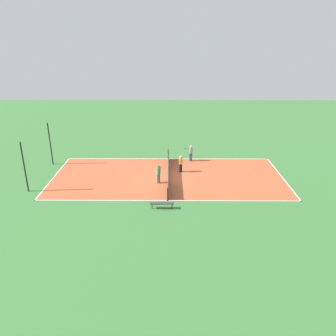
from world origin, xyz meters
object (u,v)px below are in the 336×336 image
object	(u,v)px
tennis_ball_right_alley	(112,172)
fence_post_back_right	(50,144)
player_baseline_gray	(191,152)
player_far_green	(159,173)
tennis_ball_far_baseline	(255,175)
tennis_net	(168,171)
tennis_ball_near_net	(118,166)
fence_post_back_left	(24,167)
tennis_ball_left_sideline	(120,196)
bench	(162,204)
player_center_orange	(181,163)

from	to	relation	value
tennis_ball_right_alley	fence_post_back_right	world-z (taller)	fence_post_back_right
player_baseline_gray	fence_post_back_right	world-z (taller)	fence_post_back_right
player_far_green	tennis_ball_far_baseline	world-z (taller)	player_far_green
tennis_net	tennis_ball_far_baseline	size ratio (longest dim) A/B	142.20
tennis_ball_near_net	fence_post_back_right	bearing A→B (deg)	85.71
tennis_net	player_baseline_gray	distance (m)	4.88
fence_post_back_left	player_far_green	bearing A→B (deg)	-80.94
tennis_ball_left_sideline	fence_post_back_left	size ratio (longest dim) A/B	0.02
player_far_green	fence_post_back_right	distance (m)	12.13
bench	fence_post_back_right	bearing A→B (deg)	-38.84
tennis_net	fence_post_back_right	distance (m)	12.52
tennis_net	player_far_green	bearing A→B (deg)	149.15
player_center_orange	tennis_ball_far_baseline	bearing A→B (deg)	148.50
tennis_ball_near_net	fence_post_back_right	xyz separation A→B (m)	(0.51, 6.83, 2.16)
player_center_orange	fence_post_back_right	bearing A→B (deg)	-32.53
tennis_ball_left_sideline	bench	bearing A→B (deg)	-119.58
fence_post_back_left	fence_post_back_right	world-z (taller)	same
tennis_net	player_center_orange	distance (m)	1.74
player_far_green	tennis_ball_right_alley	distance (m)	5.38
bench	player_baseline_gray	size ratio (longest dim) A/B	1.08
bench	tennis_ball_left_sideline	world-z (taller)	bench
bench	tennis_ball_near_net	distance (m)	10.02
tennis_net	player_far_green	world-z (taller)	player_far_green
player_center_orange	tennis_ball_far_baseline	size ratio (longest dim) A/B	24.82
player_far_green	fence_post_back_right	size ratio (longest dim) A/B	0.39
player_center_orange	fence_post_back_left	distance (m)	13.97
bench	player_far_green	size ratio (longest dim) A/B	1.07
bench	tennis_ball_right_alley	distance (m)	8.83
player_center_orange	tennis_ball_left_sideline	distance (m)	7.48
fence_post_back_left	player_baseline_gray	bearing A→B (deg)	-62.70
player_baseline_gray	fence_post_back_left	bearing A→B (deg)	53.14
tennis_ball_far_baseline	player_far_green	bearing A→B (deg)	100.13
tennis_ball_near_net	tennis_ball_far_baseline	size ratio (longest dim) A/B	1.00
player_far_green	player_baseline_gray	size ratio (longest dim) A/B	1.01
tennis_net	tennis_ball_right_alley	world-z (taller)	tennis_net
player_far_green	tennis_ball_near_net	size ratio (longest dim) A/B	25.52
tennis_net	fence_post_back_right	world-z (taller)	fence_post_back_right
player_center_orange	tennis_ball_right_alley	xyz separation A→B (m)	(-0.13, 6.74, -0.94)
bench	tennis_ball_near_net	xyz separation A→B (m)	(8.81, 4.75, -0.34)
player_far_green	fence_post_back_right	world-z (taller)	fence_post_back_right
bench	fence_post_back_left	size ratio (longest dim) A/B	0.42
fence_post_back_right	player_far_green	bearing A→B (deg)	-112.33
player_far_green	tennis_ball_far_baseline	size ratio (longest dim) A/B	25.52
tennis_net	tennis_ball_near_net	xyz separation A→B (m)	(2.67, 5.17, -0.52)
player_far_green	tennis_ball_left_sideline	distance (m)	4.27
tennis_ball_right_alley	tennis_ball_near_net	size ratio (longest dim) A/B	1.00
bench	fence_post_back_right	xyz separation A→B (m)	(9.32, 11.58, 1.82)
tennis_ball_far_baseline	fence_post_back_right	world-z (taller)	fence_post_back_right
player_center_orange	tennis_net	bearing A→B (deg)	20.36
player_baseline_gray	tennis_ball_left_sideline	world-z (taller)	player_baseline_gray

